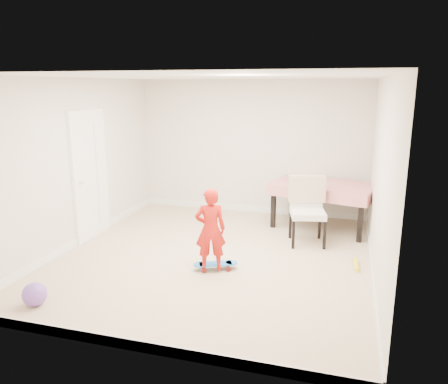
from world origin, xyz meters
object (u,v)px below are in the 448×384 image
(skateboard, at_px, (216,266))
(balloon, at_px, (34,294))
(dining_table, at_px, (323,205))
(child, at_px, (210,232))
(dining_chair, at_px, (308,211))

(skateboard, relative_size, balloon, 2.20)
(dining_table, xyz_separation_m, child, (-1.34, -2.39, 0.16))
(dining_table, xyz_separation_m, skateboard, (-1.29, -2.31, -0.36))
(dining_chair, bearing_deg, balloon, -146.94)
(balloon, bearing_deg, dining_chair, 46.29)
(dining_table, distance_m, skateboard, 2.67)
(dining_chair, height_order, child, child)
(child, bearing_deg, dining_chair, -149.33)
(skateboard, distance_m, balloon, 2.31)
(dining_chair, xyz_separation_m, skateboard, (-1.11, -1.39, -0.49))
(skateboard, bearing_deg, dining_table, 36.44)
(dining_chair, relative_size, balloon, 3.84)
(child, relative_size, balloon, 4.06)
(skateboard, height_order, child, child)
(dining_table, distance_m, dining_chair, 0.95)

